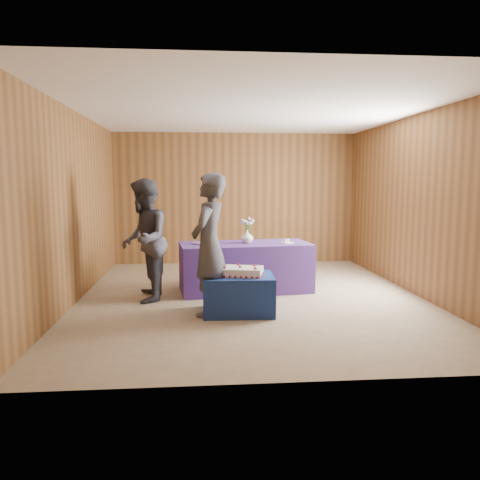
{
  "coord_description": "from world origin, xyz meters",
  "views": [
    {
      "loc": [
        -0.74,
        -6.75,
        1.7
      ],
      "look_at": [
        -0.15,
        0.1,
        0.84
      ],
      "focal_mm": 35.0,
      "sensor_mm": 36.0,
      "label": 1
    }
  ],
  "objects": [
    {
      "name": "serving_table",
      "position": [
        -0.05,
        0.43,
        0.38
      ],
      "size": [
        2.09,
        1.13,
        0.75
      ],
      "primitive_type": "cube",
      "rotation": [
        0.0,
        0.0,
        0.12
      ],
      "color": "#472F81",
      "rests_on": "ground"
    },
    {
      "name": "cake_table",
      "position": [
        -0.25,
        -0.82,
        0.25
      ],
      "size": [
        0.93,
        0.74,
        0.5
      ],
      "primitive_type": "cube",
      "rotation": [
        0.0,
        0.0,
        -0.04
      ],
      "color": "navy",
      "rests_on": "ground"
    },
    {
      "name": "vase",
      "position": [
        -0.01,
        0.45,
        0.85
      ],
      "size": [
        0.24,
        0.24,
        0.2
      ],
      "primitive_type": "imported",
      "rotation": [
        0.0,
        0.0,
        -0.3
      ],
      "color": "white",
      "rests_on": "serving_table"
    },
    {
      "name": "guest_left",
      "position": [
        -0.63,
        -0.87,
        0.91
      ],
      "size": [
        0.64,
        0.77,
        1.81
      ],
      "primitive_type": "imported",
      "rotation": [
        0.0,
        0.0,
        -1.94
      ],
      "color": "#3C3E47",
      "rests_on": "ground"
    },
    {
      "name": "guest_right",
      "position": [
        -1.54,
        -0.07,
        0.87
      ],
      "size": [
        0.7,
        0.88,
        1.75
      ],
      "primitive_type": "imported",
      "rotation": [
        0.0,
        0.0,
        -1.52
      ],
      "color": "#373742",
      "rests_on": "ground"
    },
    {
      "name": "flower_spray",
      "position": [
        -0.01,
        0.45,
        1.09
      ],
      "size": [
        0.22,
        0.23,
        0.17
      ],
      "color": "#305D25",
      "rests_on": "vase"
    },
    {
      "name": "sheet_cake",
      "position": [
        -0.23,
        -0.84,
        0.55
      ],
      "size": [
        0.66,
        0.53,
        0.14
      ],
      "rotation": [
        0.0,
        0.0,
        -0.24
      ],
      "color": "white",
      "rests_on": "cake_table"
    },
    {
      "name": "cake_slice",
      "position": [
        0.6,
        0.38,
        0.79
      ],
      "size": [
        0.07,
        0.06,
        0.08
      ],
      "rotation": [
        0.0,
        0.0,
        0.14
      ],
      "color": "white",
      "rests_on": "plate"
    },
    {
      "name": "knife",
      "position": [
        0.66,
        0.19,
        0.75
      ],
      "size": [
        0.26,
        0.09,
        0.0
      ],
      "primitive_type": "cube",
      "rotation": [
        0.0,
        0.0,
        -0.27
      ],
      "color": "#AFAFB3",
      "rests_on": "serving_table"
    },
    {
      "name": "ground",
      "position": [
        0.0,
        0.0,
        0.0
      ],
      "size": [
        6.0,
        6.0,
        0.0
      ],
      "primitive_type": "plane",
      "color": "gray",
      "rests_on": "ground"
    },
    {
      "name": "room_shell",
      "position": [
        0.0,
        0.0,
        1.8
      ],
      "size": [
        5.04,
        6.04,
        2.72
      ],
      "color": "brown",
      "rests_on": "ground"
    },
    {
      "name": "plate",
      "position": [
        0.6,
        0.38,
        0.76
      ],
      "size": [
        0.22,
        0.22,
        0.01
      ],
      "primitive_type": "cylinder",
      "rotation": [
        0.0,
        0.0,
        0.04
      ],
      "color": "white",
      "rests_on": "serving_table"
    },
    {
      "name": "platter",
      "position": [
        -0.69,
        0.43,
        0.76
      ],
      "size": [
        0.49,
        0.49,
        0.02
      ],
      "primitive_type": "cylinder",
      "rotation": [
        0.0,
        0.0,
        0.49
      ],
      "color": "#6551A2",
      "rests_on": "serving_table"
    }
  ]
}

